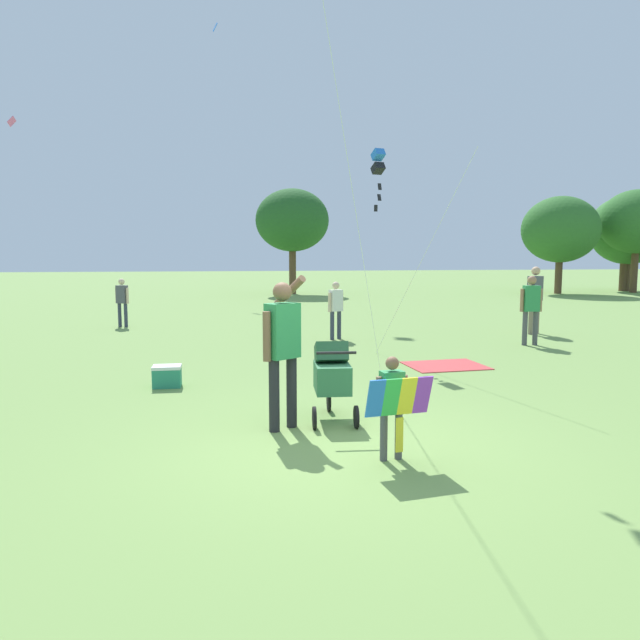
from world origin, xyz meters
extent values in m
plane|color=#75994C|center=(0.00, 0.00, 0.00)|extent=(120.00, 120.00, 0.00)
cylinder|color=brown|center=(1.90, 23.90, 1.13)|extent=(0.36, 0.36, 2.26)
ellipsoid|color=#235623|center=(1.90, 23.90, 3.74)|extent=(3.72, 3.35, 3.16)
cylinder|color=brown|center=(15.48, 22.10, 0.85)|extent=(0.36, 0.36, 1.70)
ellipsoid|color=#2D6628|center=(15.48, 22.10, 3.29)|extent=(3.96, 3.57, 3.37)
cylinder|color=brown|center=(19.87, 22.27, 1.08)|extent=(0.36, 0.36, 2.15)
ellipsoid|color=#2D6628|center=(19.87, 22.27, 3.72)|extent=(3.92, 3.53, 3.33)
cylinder|color=brown|center=(20.10, 23.50, 1.02)|extent=(0.36, 0.36, 2.05)
ellipsoid|color=#387033|center=(20.10, 23.50, 3.56)|extent=(3.78, 3.40, 3.21)
cylinder|color=brown|center=(20.33, 23.52, 0.79)|extent=(0.36, 0.36, 1.57)
ellipsoid|color=#2D6628|center=(20.33, 23.52, 3.22)|extent=(4.12, 3.71, 3.50)
cylinder|color=#4C4C51|center=(0.54, -0.55, 0.27)|extent=(0.08, 0.08, 0.54)
cylinder|color=#4C4C51|center=(0.37, -0.58, 0.27)|extent=(0.08, 0.08, 0.54)
cube|color=#2D8C4C|center=(0.46, -0.57, 0.74)|extent=(0.26, 0.18, 0.40)
cylinder|color=brown|center=(0.60, -0.54, 0.71)|extent=(0.06, 0.06, 0.36)
cylinder|color=brown|center=(0.31, -0.59, 0.71)|extent=(0.06, 0.06, 0.36)
sphere|color=brown|center=(0.46, -0.57, 1.03)|extent=(0.14, 0.14, 0.14)
cube|color=purple|center=(0.74, -0.70, 0.72)|extent=(0.19, 0.17, 0.41)
cube|color=yellow|center=(0.57, -0.73, 0.72)|extent=(0.19, 0.17, 0.41)
cube|color=green|center=(0.40, -0.76, 0.72)|extent=(0.19, 0.17, 0.41)
cube|color=blue|center=(0.23, -0.79, 0.72)|extent=(0.19, 0.17, 0.41)
cube|color=yellow|center=(0.49, -0.76, 0.33)|extent=(0.08, 0.02, 0.36)
cylinder|color=#232328|center=(-0.68, 0.60, 0.44)|extent=(0.13, 0.13, 0.89)
cylinder|color=#232328|center=(-0.46, 0.76, 0.44)|extent=(0.13, 0.13, 0.89)
cube|color=#2D8C4C|center=(-0.57, 0.68, 1.22)|extent=(0.46, 0.42, 0.67)
cylinder|color=brown|center=(-0.77, 0.54, 1.18)|extent=(0.10, 0.10, 0.59)
cylinder|color=brown|center=(-0.46, 0.94, 1.68)|extent=(0.39, 0.50, 0.42)
sphere|color=brown|center=(-0.57, 0.68, 1.69)|extent=(0.23, 0.23, 0.23)
cylinder|color=black|center=(0.12, 1.40, 0.14)|extent=(0.06, 0.28, 0.28)
cylinder|color=black|center=(-0.19, 0.62, 0.14)|extent=(0.06, 0.28, 0.28)
cylinder|color=black|center=(0.33, 0.59, 0.14)|extent=(0.06, 0.28, 0.28)
cube|color=#337247|center=(0.09, 0.98, 0.56)|extent=(0.48, 0.66, 0.36)
cube|color=#235031|center=(0.10, 1.11, 0.86)|extent=(0.44, 0.44, 0.35)
cylinder|color=black|center=(0.06, 0.52, 0.96)|extent=(0.49, 0.06, 0.04)
cylinder|color=silver|center=(0.46, 1.83, 3.34)|extent=(1.57, 2.01, 6.68)
cube|color=blue|center=(1.88, 5.88, 4.17)|extent=(0.29, 0.32, 0.25)
cube|color=black|center=(1.88, 5.88, 3.89)|extent=(0.29, 0.32, 0.25)
cube|color=black|center=(1.91, 5.84, 3.51)|extent=(0.09, 0.06, 0.14)
cube|color=black|center=(1.90, 5.85, 3.29)|extent=(0.09, 0.07, 0.14)
cube|color=black|center=(1.83, 5.86, 3.07)|extent=(0.08, 0.04, 0.14)
cylinder|color=silver|center=(2.36, 4.45, 1.94)|extent=(0.97, 2.86, 3.88)
cube|color=blue|center=(-1.79, 25.02, 13.27)|extent=(0.25, 0.49, 0.52)
cube|color=pink|center=(-11.65, 25.23, 8.46)|extent=(0.29, 0.49, 0.52)
cylinder|color=#7F705B|center=(6.59, 8.10, 0.44)|extent=(0.13, 0.13, 0.87)
cylinder|color=#7F705B|center=(6.83, 8.24, 0.44)|extent=(0.13, 0.13, 0.87)
cube|color=#4C4C56|center=(6.71, 8.17, 1.20)|extent=(0.45, 0.39, 0.66)
cylinder|color=tan|center=(6.50, 8.05, 1.16)|extent=(0.09, 0.09, 0.58)
cylinder|color=tan|center=(6.92, 8.29, 1.16)|extent=(0.09, 0.09, 0.58)
sphere|color=tan|center=(6.71, 8.17, 1.67)|extent=(0.23, 0.23, 0.23)
cylinder|color=#33384C|center=(1.26, 7.93, 0.35)|extent=(0.10, 0.10, 0.70)
cylinder|color=#33384C|center=(1.46, 8.04, 0.35)|extent=(0.10, 0.10, 0.70)
cube|color=silver|center=(1.36, 7.99, 0.97)|extent=(0.36, 0.31, 0.53)
cylinder|color=beige|center=(1.19, 7.90, 0.93)|extent=(0.08, 0.08, 0.47)
cylinder|color=beige|center=(1.53, 8.08, 0.93)|extent=(0.08, 0.08, 0.47)
sphere|color=beige|center=(1.36, 7.99, 1.34)|extent=(0.18, 0.18, 0.18)
cylinder|color=#4C4C51|center=(5.80, 6.40, 0.40)|extent=(0.12, 0.12, 0.79)
cylinder|color=#4C4C51|center=(5.55, 6.42, 0.40)|extent=(0.12, 0.12, 0.79)
cube|color=#2D8C4C|center=(5.68, 6.41, 1.09)|extent=(0.37, 0.25, 0.60)
cylinder|color=#A37556|center=(5.89, 6.39, 1.05)|extent=(0.09, 0.09, 0.53)
cylinder|color=#A37556|center=(5.46, 6.43, 1.05)|extent=(0.09, 0.09, 0.53)
sphere|color=#A37556|center=(5.68, 6.41, 1.51)|extent=(0.21, 0.21, 0.21)
cylinder|color=#33384C|center=(-4.22, 11.25, 0.34)|extent=(0.10, 0.10, 0.69)
cylinder|color=#33384C|center=(-4.41, 11.36, 0.34)|extent=(0.10, 0.10, 0.69)
cube|color=#4C4C56|center=(-4.31, 11.31, 0.94)|extent=(0.35, 0.31, 0.51)
cylinder|color=beige|center=(-4.15, 11.22, 0.91)|extent=(0.07, 0.07, 0.46)
cylinder|color=beige|center=(-4.48, 11.40, 0.91)|extent=(0.07, 0.07, 0.46)
sphere|color=beige|center=(-4.31, 11.31, 1.31)|extent=(0.18, 0.18, 0.18)
cube|color=#CC3D3D|center=(2.84, 4.26, 0.01)|extent=(1.54, 1.25, 0.02)
cube|color=#288466|center=(-2.23, 3.23, 0.15)|extent=(0.44, 0.32, 0.30)
cube|color=white|center=(-2.23, 3.23, 0.33)|extent=(0.45, 0.33, 0.05)
camera|label=1|loc=(-1.16, -6.43, 2.18)|focal=33.37mm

